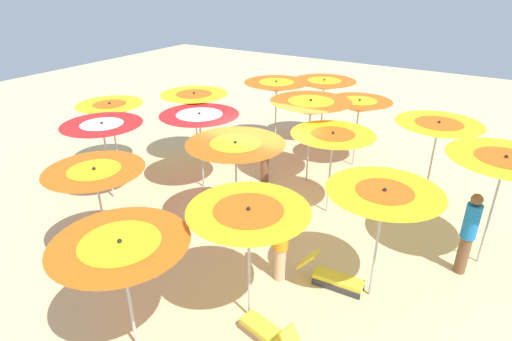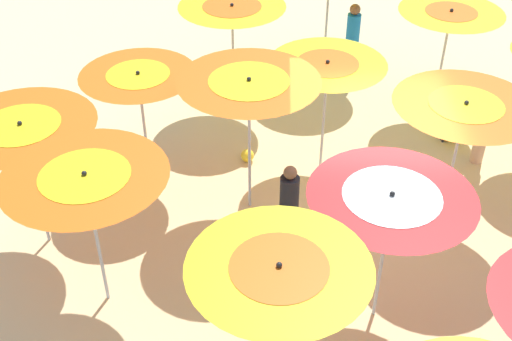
{
  "view_description": "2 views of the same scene",
  "coord_description": "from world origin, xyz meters",
  "px_view_note": "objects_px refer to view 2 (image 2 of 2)",
  "views": [
    {
      "loc": [
        -8.53,
        -5.16,
        5.77
      ],
      "look_at": [
        0.24,
        0.32,
        0.83
      ],
      "focal_mm": 29.52,
      "sensor_mm": 36.0,
      "label": 1
    },
    {
      "loc": [
        1.47,
        8.51,
        7.46
      ],
      "look_at": [
        1.76,
        0.06,
        1.14
      ],
      "focal_mm": 46.21,
      "sensor_mm": 36.0,
      "label": 2
    }
  ],
  "objects_px": {
    "beachgoer_0": "(485,124)",
    "beachgoer_2": "(352,41)",
    "beach_umbrella_10": "(464,114)",
    "beachgoer_1": "(289,208)",
    "beach_umbrella_5": "(249,91)",
    "beach_umbrella_6": "(391,205)",
    "lounger_2": "(447,123)",
    "beach_ball": "(247,155)",
    "beach_umbrella_4": "(139,83)",
    "beach_umbrella_8": "(232,15)",
    "beach_umbrella_9": "(327,74)",
    "beach_umbrella_1": "(86,185)",
    "beach_umbrella_13": "(450,21)",
    "beach_umbrella_0": "(22,134)",
    "beach_umbrella_2": "(279,278)"
  },
  "relations": [
    {
      "from": "beach_umbrella_4",
      "to": "beach_ball",
      "type": "height_order",
      "value": "beach_umbrella_4"
    },
    {
      "from": "beach_umbrella_5",
      "to": "lounger_2",
      "type": "bearing_deg",
      "value": -147.71
    },
    {
      "from": "beach_umbrella_6",
      "to": "beach_umbrella_8",
      "type": "height_order",
      "value": "beach_umbrella_8"
    },
    {
      "from": "beach_umbrella_1",
      "to": "beach_ball",
      "type": "xyz_separation_m",
      "value": [
        -1.94,
        -3.57,
        -2.03
      ]
    },
    {
      "from": "beach_umbrella_9",
      "to": "beachgoer_1",
      "type": "distance_m",
      "value": 2.64
    },
    {
      "from": "beach_umbrella_1",
      "to": "beach_umbrella_8",
      "type": "distance_m",
      "value": 5.77
    },
    {
      "from": "lounger_2",
      "to": "beachgoer_1",
      "type": "distance_m",
      "value": 4.87
    },
    {
      "from": "beach_umbrella_1",
      "to": "beach_umbrella_10",
      "type": "distance_m",
      "value": 5.7
    },
    {
      "from": "beach_umbrella_5",
      "to": "beach_umbrella_6",
      "type": "xyz_separation_m",
      "value": [
        -1.92,
        2.42,
        -0.25
      ]
    },
    {
      "from": "beach_umbrella_13",
      "to": "beachgoer_2",
      "type": "distance_m",
      "value": 2.45
    },
    {
      "from": "beach_umbrella_10",
      "to": "beach_umbrella_1",
      "type": "bearing_deg",
      "value": 20.3
    },
    {
      "from": "beach_umbrella_5",
      "to": "beach_umbrella_9",
      "type": "relative_size",
      "value": 1.14
    },
    {
      "from": "beach_umbrella_4",
      "to": "beachgoer_1",
      "type": "distance_m",
      "value": 3.35
    },
    {
      "from": "beach_umbrella_4",
      "to": "beach_umbrella_8",
      "type": "xyz_separation_m",
      "value": [
        -1.42,
        -2.54,
        0.15
      ]
    },
    {
      "from": "beach_umbrella_4",
      "to": "beachgoer_2",
      "type": "bearing_deg",
      "value": -136.31
    },
    {
      "from": "beach_umbrella_0",
      "to": "beach_umbrella_9",
      "type": "bearing_deg",
      "value": -153.95
    },
    {
      "from": "beach_umbrella_9",
      "to": "beach_ball",
      "type": "bearing_deg",
      "value": -4.31
    },
    {
      "from": "beach_umbrella_9",
      "to": "beach_ball",
      "type": "relative_size",
      "value": 8.85
    },
    {
      "from": "beach_umbrella_10",
      "to": "beach_umbrella_6",
      "type": "bearing_deg",
      "value": 57.11
    },
    {
      "from": "beach_umbrella_0",
      "to": "beach_umbrella_8",
      "type": "xyz_separation_m",
      "value": [
        -2.81,
        -4.33,
        0.02
      ]
    },
    {
      "from": "beach_umbrella_9",
      "to": "beachgoer_0",
      "type": "bearing_deg",
      "value": -175.21
    },
    {
      "from": "beachgoer_0",
      "to": "lounger_2",
      "type": "bearing_deg",
      "value": -163.19
    },
    {
      "from": "beach_umbrella_10",
      "to": "beach_umbrella_13",
      "type": "xyz_separation_m",
      "value": [
        -0.48,
        -3.47,
        -0.02
      ]
    },
    {
      "from": "beachgoer_2",
      "to": "beach_umbrella_0",
      "type": "bearing_deg",
      "value": -77.22
    },
    {
      "from": "beach_umbrella_6",
      "to": "beach_umbrella_10",
      "type": "distance_m",
      "value": 2.56
    },
    {
      "from": "beach_umbrella_1",
      "to": "lounger_2",
      "type": "relative_size",
      "value": 1.73
    },
    {
      "from": "beach_umbrella_8",
      "to": "beachgoer_1",
      "type": "relative_size",
      "value": 1.44
    },
    {
      "from": "beach_umbrella_4",
      "to": "lounger_2",
      "type": "distance_m",
      "value": 6.32
    },
    {
      "from": "beach_umbrella_9",
      "to": "lounger_2",
      "type": "distance_m",
      "value": 3.41
    },
    {
      "from": "beach_umbrella_5",
      "to": "beachgoer_2",
      "type": "relative_size",
      "value": 1.38
    },
    {
      "from": "beach_umbrella_4",
      "to": "beach_ball",
      "type": "bearing_deg",
      "value": -162.67
    },
    {
      "from": "beach_umbrella_2",
      "to": "beach_umbrella_9",
      "type": "xyz_separation_m",
      "value": [
        -0.81,
        -5.0,
        -0.11
      ]
    },
    {
      "from": "beach_umbrella_10",
      "to": "beachgoer_1",
      "type": "height_order",
      "value": "beach_umbrella_10"
    },
    {
      "from": "beach_ball",
      "to": "beach_umbrella_5",
      "type": "bearing_deg",
      "value": 94.37
    },
    {
      "from": "beach_umbrella_8",
      "to": "lounger_2",
      "type": "distance_m",
      "value": 4.87
    },
    {
      "from": "beach_umbrella_6",
      "to": "beach_ball",
      "type": "xyz_separation_m",
      "value": [
        2.02,
        -3.74,
        -1.93
      ]
    },
    {
      "from": "beach_umbrella_4",
      "to": "lounger_2",
      "type": "xyz_separation_m",
      "value": [
        -5.82,
        -1.71,
        -1.77
      ]
    },
    {
      "from": "beach_umbrella_5",
      "to": "beach_umbrella_10",
      "type": "relative_size",
      "value": 1.08
    },
    {
      "from": "beachgoer_0",
      "to": "beachgoer_2",
      "type": "xyz_separation_m",
      "value": [
        2.21,
        -3.11,
        0.13
      ]
    },
    {
      "from": "lounger_2",
      "to": "beach_ball",
      "type": "distance_m",
      "value": 4.19
    },
    {
      "from": "beach_umbrella_1",
      "to": "beach_umbrella_10",
      "type": "xyz_separation_m",
      "value": [
        -5.35,
        -1.98,
        -0.02
      ]
    },
    {
      "from": "beach_umbrella_5",
      "to": "beach_umbrella_13",
      "type": "relative_size",
      "value": 1.08
    },
    {
      "from": "beach_umbrella_13",
      "to": "beachgoer_2",
      "type": "bearing_deg",
      "value": -39.27
    },
    {
      "from": "beach_umbrella_5",
      "to": "beach_umbrella_6",
      "type": "height_order",
      "value": "beach_umbrella_5"
    },
    {
      "from": "beach_umbrella_2",
      "to": "beachgoer_0",
      "type": "bearing_deg",
      "value": -125.99
    },
    {
      "from": "beach_umbrella_5",
      "to": "beach_ball",
      "type": "height_order",
      "value": "beach_umbrella_5"
    },
    {
      "from": "beach_umbrella_2",
      "to": "beach_umbrella_4",
      "type": "distance_m",
      "value": 5.13
    },
    {
      "from": "beach_umbrella_5",
      "to": "beach_umbrella_8",
      "type": "distance_m",
      "value": 3.34
    },
    {
      "from": "beachgoer_1",
      "to": "beach_ball",
      "type": "relative_size",
      "value": 6.5
    },
    {
      "from": "beach_umbrella_2",
      "to": "beach_umbrella_8",
      "type": "height_order",
      "value": "beach_umbrella_8"
    }
  ]
}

